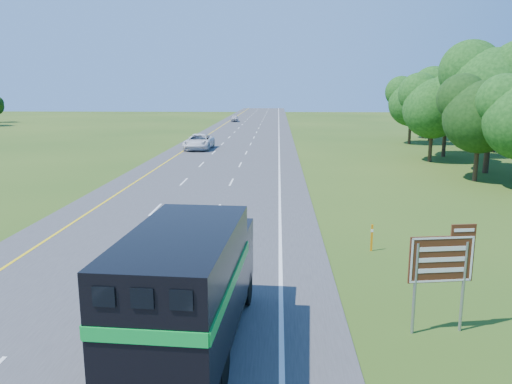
% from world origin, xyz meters
% --- Properties ---
extents(road, '(15.00, 260.00, 0.04)m').
position_xyz_m(road, '(0.00, 50.00, 0.02)').
color(road, '#38383A').
rests_on(road, ground).
extents(lane_markings, '(11.15, 260.00, 0.01)m').
position_xyz_m(lane_markings, '(0.00, 50.00, 0.04)').
color(lane_markings, yellow).
rests_on(lane_markings, road).
extents(horse_truck, '(2.99, 8.18, 3.56)m').
position_xyz_m(horse_truck, '(3.06, 3.95, 1.94)').
color(horse_truck, black).
rests_on(horse_truck, road).
extents(white_suv, '(3.08, 6.46, 1.78)m').
position_xyz_m(white_suv, '(-3.93, 49.98, 0.93)').
color(white_suv, silver).
rests_on(white_suv, road).
extents(far_car, '(1.86, 4.13, 1.38)m').
position_xyz_m(far_car, '(-4.17, 101.22, 0.73)').
color(far_car, '#ADADB4').
rests_on(far_car, road).
extents(exit_sign, '(1.91, 0.35, 3.26)m').
position_xyz_m(exit_sign, '(10.07, 5.50, 2.11)').
color(exit_sign, gray).
rests_on(exit_sign, ground).
extents(delineator, '(0.10, 0.05, 1.21)m').
position_xyz_m(delineator, '(9.50, 12.96, 0.65)').
color(delineator, orange).
rests_on(delineator, ground).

